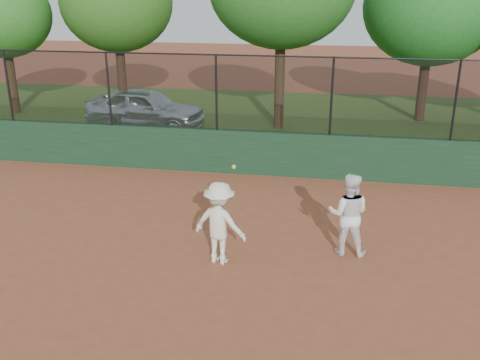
% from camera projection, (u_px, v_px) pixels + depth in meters
% --- Properties ---
extents(ground, '(80.00, 80.00, 0.00)m').
position_uv_depth(ground, '(172.00, 286.00, 9.17)').
color(ground, brown).
rests_on(ground, ground).
extents(back_wall, '(26.00, 0.20, 1.20)m').
position_uv_depth(back_wall, '(235.00, 152.00, 14.52)').
color(back_wall, '#1C3E24').
rests_on(back_wall, ground).
extents(grass_strip, '(36.00, 12.00, 0.01)m').
position_uv_depth(grass_strip, '(264.00, 121.00, 20.27)').
color(grass_strip, '#2F4916').
rests_on(grass_strip, ground).
extents(parked_car, '(4.37, 2.07, 1.44)m').
position_uv_depth(parked_car, '(146.00, 108.00, 19.07)').
color(parked_car, silver).
rests_on(parked_car, ground).
extents(player_second, '(0.83, 0.67, 1.61)m').
position_uv_depth(player_second, '(348.00, 214.00, 10.05)').
color(player_second, white).
rests_on(player_second, ground).
extents(player_main, '(1.13, 0.82, 1.98)m').
position_uv_depth(player_main, '(220.00, 223.00, 9.73)').
color(player_main, '#F2EFCD').
rests_on(player_main, ground).
extents(fence_assembly, '(26.00, 0.06, 2.00)m').
position_uv_depth(fence_assembly, '(234.00, 92.00, 13.96)').
color(fence_assembly, black).
rests_on(fence_assembly, back_wall).
extents(tree_0, '(3.73, 3.39, 5.41)m').
position_uv_depth(tree_0, '(2.00, 15.00, 20.34)').
color(tree_0, '#463019').
rests_on(tree_0, ground).
extents(tree_1, '(4.34, 3.94, 6.12)m').
position_uv_depth(tree_1, '(116.00, 3.00, 20.42)').
color(tree_1, '#452B18').
rests_on(tree_1, ground).
extents(tree_3, '(4.86, 4.41, 6.25)m').
position_uv_depth(tree_3, '(432.00, 7.00, 19.02)').
color(tree_3, '#382212').
rests_on(tree_3, ground).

